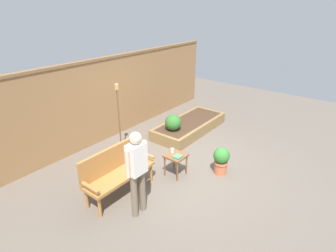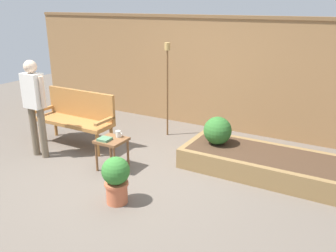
{
  "view_description": "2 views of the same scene",
  "coord_description": "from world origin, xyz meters",
  "px_view_note": "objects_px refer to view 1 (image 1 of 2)",
  "views": [
    {
      "loc": [
        -4.31,
        -2.84,
        3.36
      ],
      "look_at": [
        -0.13,
        0.44,
        0.96
      ],
      "focal_mm": 29.12,
      "sensor_mm": 36.0,
      "label": 1
    },
    {
      "loc": [
        2.76,
        -3.72,
        2.37
      ],
      "look_at": [
        0.47,
        0.31,
        0.75
      ],
      "focal_mm": 37.87,
      "sensor_mm": 36.0,
      "label": 2
    }
  ],
  "objects_px": {
    "garden_bench": "(116,168)",
    "shrub_near_bench": "(173,122)",
    "tiki_torch": "(118,107)",
    "side_table": "(176,158)",
    "cup_on_table": "(172,150)",
    "book_on_table": "(178,157)",
    "person_by_bench": "(137,167)",
    "potted_boxwood": "(221,159)"
  },
  "relations": [
    {
      "from": "garden_bench",
      "to": "shrub_near_bench",
      "type": "height_order",
      "value": "garden_bench"
    },
    {
      "from": "garden_bench",
      "to": "tiki_torch",
      "type": "relative_size",
      "value": 0.84
    },
    {
      "from": "side_table",
      "to": "shrub_near_bench",
      "type": "height_order",
      "value": "shrub_near_bench"
    },
    {
      "from": "cup_on_table",
      "to": "tiki_torch",
      "type": "relative_size",
      "value": 0.07
    },
    {
      "from": "book_on_table",
      "to": "shrub_near_bench",
      "type": "xyz_separation_m",
      "value": [
        1.31,
        1.1,
        0.02
      ]
    },
    {
      "from": "cup_on_table",
      "to": "person_by_bench",
      "type": "distance_m",
      "value": 1.46
    },
    {
      "from": "garden_bench",
      "to": "cup_on_table",
      "type": "height_order",
      "value": "garden_bench"
    },
    {
      "from": "shrub_near_bench",
      "to": "person_by_bench",
      "type": "bearing_deg",
      "value": -154.89
    },
    {
      "from": "garden_bench",
      "to": "side_table",
      "type": "distance_m",
      "value": 1.28
    },
    {
      "from": "tiki_torch",
      "to": "potted_boxwood",
      "type": "bearing_deg",
      "value": -74.96
    },
    {
      "from": "person_by_bench",
      "to": "cup_on_table",
      "type": "bearing_deg",
      "value": 12.82
    },
    {
      "from": "side_table",
      "to": "tiki_torch",
      "type": "bearing_deg",
      "value": 90.33
    },
    {
      "from": "book_on_table",
      "to": "person_by_bench",
      "type": "height_order",
      "value": "person_by_bench"
    },
    {
      "from": "cup_on_table",
      "to": "person_by_bench",
      "type": "height_order",
      "value": "person_by_bench"
    },
    {
      "from": "garden_bench",
      "to": "tiki_torch",
      "type": "height_order",
      "value": "tiki_torch"
    },
    {
      "from": "side_table",
      "to": "shrub_near_bench",
      "type": "bearing_deg",
      "value": 39.07
    },
    {
      "from": "book_on_table",
      "to": "tiki_torch",
      "type": "distance_m",
      "value": 1.89
    },
    {
      "from": "shrub_near_bench",
      "to": "side_table",
      "type": "bearing_deg",
      "value": -140.93
    },
    {
      "from": "cup_on_table",
      "to": "tiki_torch",
      "type": "distance_m",
      "value": 1.68
    },
    {
      "from": "book_on_table",
      "to": "person_by_bench",
      "type": "xyz_separation_m",
      "value": [
        -1.27,
        -0.1,
        0.44
      ]
    },
    {
      "from": "cup_on_table",
      "to": "book_on_table",
      "type": "relative_size",
      "value": 0.66
    },
    {
      "from": "book_on_table",
      "to": "tiki_torch",
      "type": "bearing_deg",
      "value": 85.75
    },
    {
      "from": "shrub_near_bench",
      "to": "tiki_torch",
      "type": "bearing_deg",
      "value": 152.48
    },
    {
      "from": "potted_boxwood",
      "to": "tiki_torch",
      "type": "height_order",
      "value": "tiki_torch"
    },
    {
      "from": "side_table",
      "to": "potted_boxwood",
      "type": "xyz_separation_m",
      "value": [
        0.64,
        -0.73,
        -0.06
      ]
    },
    {
      "from": "shrub_near_bench",
      "to": "cup_on_table",
      "type": "bearing_deg",
      "value": -143.51
    },
    {
      "from": "garden_bench",
      "to": "potted_boxwood",
      "type": "height_order",
      "value": "garden_bench"
    },
    {
      "from": "side_table",
      "to": "cup_on_table",
      "type": "height_order",
      "value": "cup_on_table"
    },
    {
      "from": "garden_bench",
      "to": "cup_on_table",
      "type": "relative_size",
      "value": 12.66
    },
    {
      "from": "shrub_near_bench",
      "to": "garden_bench",
      "type": "bearing_deg",
      "value": -168.62
    },
    {
      "from": "tiki_torch",
      "to": "person_by_bench",
      "type": "distance_m",
      "value": 2.29
    },
    {
      "from": "cup_on_table",
      "to": "book_on_table",
      "type": "height_order",
      "value": "cup_on_table"
    },
    {
      "from": "potted_boxwood",
      "to": "person_by_bench",
      "type": "height_order",
      "value": "person_by_bench"
    },
    {
      "from": "side_table",
      "to": "tiki_torch",
      "type": "xyz_separation_m",
      "value": [
        -0.01,
        1.67,
        0.78
      ]
    },
    {
      "from": "person_by_bench",
      "to": "book_on_table",
      "type": "bearing_deg",
      "value": 4.67
    },
    {
      "from": "book_on_table",
      "to": "shrub_near_bench",
      "type": "bearing_deg",
      "value": 37.42
    },
    {
      "from": "tiki_torch",
      "to": "cup_on_table",
      "type": "bearing_deg",
      "value": -88.25
    },
    {
      "from": "book_on_table",
      "to": "potted_boxwood",
      "type": "height_order",
      "value": "potted_boxwood"
    },
    {
      "from": "garden_bench",
      "to": "person_by_bench",
      "type": "xyz_separation_m",
      "value": [
        -0.17,
        -0.72,
        0.39
      ]
    },
    {
      "from": "side_table",
      "to": "person_by_bench",
      "type": "bearing_deg",
      "value": -171.76
    },
    {
      "from": "tiki_torch",
      "to": "person_by_bench",
      "type": "xyz_separation_m",
      "value": [
        -1.32,
        -1.86,
        -0.24
      ]
    },
    {
      "from": "cup_on_table",
      "to": "tiki_torch",
      "type": "height_order",
      "value": "tiki_torch"
    }
  ]
}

